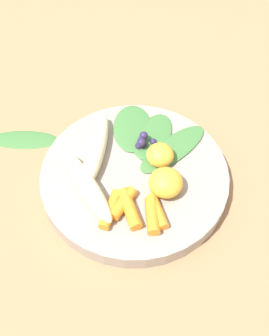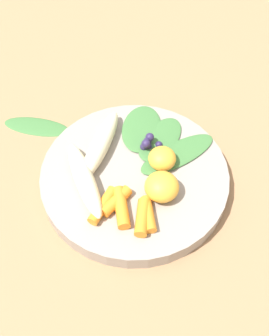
# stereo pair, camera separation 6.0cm
# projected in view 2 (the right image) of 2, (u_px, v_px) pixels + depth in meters

# --- Properties ---
(ground_plane) EXTENTS (2.40, 2.40, 0.00)m
(ground_plane) POSITION_uv_depth(u_px,v_px,m) (134.00, 182.00, 0.64)
(ground_plane) COLOR #99704C
(bowl) EXTENTS (0.29, 0.29, 0.03)m
(bowl) POSITION_uv_depth(u_px,v_px,m) (134.00, 177.00, 0.62)
(bowl) COLOR gray
(bowl) RESTS_ON ground_plane
(banana_peeled_left) EXTENTS (0.14, 0.06, 0.03)m
(banana_peeled_left) POSITION_uv_depth(u_px,v_px,m) (84.00, 179.00, 0.59)
(banana_peeled_left) COLOR beige
(banana_peeled_left) RESTS_ON bowl
(banana_peeled_right) EXTENTS (0.14, 0.09, 0.03)m
(banana_peeled_right) POSITION_uv_depth(u_px,v_px,m) (101.00, 144.00, 0.63)
(banana_peeled_right) COLOR beige
(banana_peeled_right) RESTS_ON bowl
(orange_segment_near) EXTENTS (0.04, 0.04, 0.03)m
(orange_segment_near) POSITION_uv_depth(u_px,v_px,m) (162.00, 158.00, 0.61)
(orange_segment_near) COLOR #F4A833
(orange_segment_near) RESTS_ON bowl
(orange_segment_far) EXTENTS (0.05, 0.05, 0.04)m
(orange_segment_far) POSITION_uv_depth(u_px,v_px,m) (162.00, 187.00, 0.57)
(orange_segment_far) COLOR #F4A833
(orange_segment_far) RESTS_ON bowl
(carrot_front) EXTENTS (0.06, 0.05, 0.02)m
(carrot_front) POSITION_uv_depth(u_px,v_px,m) (103.00, 205.00, 0.57)
(carrot_front) COLOR orange
(carrot_front) RESTS_ON bowl
(carrot_mid_left) EXTENTS (0.05, 0.05, 0.02)m
(carrot_mid_left) POSITION_uv_depth(u_px,v_px,m) (116.00, 201.00, 0.57)
(carrot_mid_left) COLOR orange
(carrot_mid_left) RESTS_ON bowl
(carrot_mid_right) EXTENTS (0.06, 0.02, 0.02)m
(carrot_mid_right) POSITION_uv_depth(u_px,v_px,m) (121.00, 208.00, 0.57)
(carrot_mid_right) COLOR orange
(carrot_mid_right) RESTS_ON bowl
(carrot_rear) EXTENTS (0.06, 0.03, 0.02)m
(carrot_rear) POSITION_uv_depth(u_px,v_px,m) (139.00, 218.00, 0.56)
(carrot_rear) COLOR orange
(carrot_rear) RESTS_ON bowl
(carrot_small) EXTENTS (0.05, 0.02, 0.02)m
(carrot_small) POSITION_uv_depth(u_px,v_px,m) (148.00, 214.00, 0.56)
(carrot_small) COLOR orange
(carrot_small) RESTS_ON bowl
(blueberry_pile) EXTENTS (0.03, 0.04, 0.03)m
(blueberry_pile) POSITION_uv_depth(u_px,v_px,m) (148.00, 143.00, 0.63)
(blueberry_pile) COLOR #2D234C
(blueberry_pile) RESTS_ON bowl
(coconut_shred_patch) EXTENTS (0.04, 0.04, 0.00)m
(coconut_shred_patch) POSITION_uv_depth(u_px,v_px,m) (163.00, 153.00, 0.63)
(coconut_shred_patch) COLOR white
(coconut_shred_patch) RESTS_ON bowl
(kale_leaf_left) EXTENTS (0.10, 0.14, 0.00)m
(kale_leaf_left) POSITION_uv_depth(u_px,v_px,m) (178.00, 154.00, 0.63)
(kale_leaf_left) COLOR #3D7038
(kale_leaf_left) RESTS_ON bowl
(kale_leaf_right) EXTENTS (0.11, 0.11, 0.00)m
(kale_leaf_right) POSITION_uv_depth(u_px,v_px,m) (160.00, 139.00, 0.65)
(kale_leaf_right) COLOR #3D7038
(kale_leaf_right) RESTS_ON bowl
(kale_leaf_rear) EXTENTS (0.12, 0.09, 0.00)m
(kale_leaf_rear) POSITION_uv_depth(u_px,v_px,m) (142.00, 128.00, 0.66)
(kale_leaf_rear) COLOR #3D7038
(kale_leaf_rear) RESTS_ON bowl
(kale_leaf_stray) EXTENTS (0.08, 0.13, 0.01)m
(kale_leaf_stray) POSITION_uv_depth(u_px,v_px,m) (37.00, 126.00, 0.70)
(kale_leaf_stray) COLOR #3D7038
(kale_leaf_stray) RESTS_ON ground_plane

